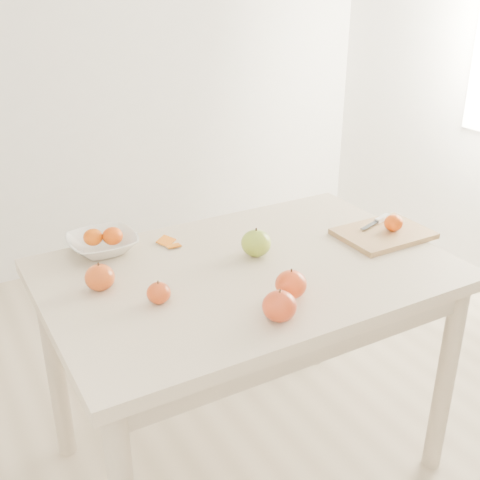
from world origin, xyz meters
TOP-DOWN VIEW (x-y plane):
  - ground at (0.00, 0.00)m, footprint 3.50×3.50m
  - table at (0.00, 0.00)m, footprint 1.20×0.80m
  - cutting_board at (0.51, -0.03)m, footprint 0.30×0.22m
  - board_tangerine at (0.54, -0.04)m, footprint 0.06×0.06m
  - fruit_bowl at (-0.34, 0.32)m, footprint 0.21×0.21m
  - bowl_tangerine_near at (-0.37, 0.33)m, footprint 0.06×0.06m
  - bowl_tangerine_far at (-0.31, 0.30)m, footprint 0.06×0.06m
  - orange_peel_a at (-0.15, 0.28)m, footprint 0.07×0.07m
  - orange_peel_b at (-0.14, 0.24)m, footprint 0.05×0.04m
  - paring_knife at (0.55, 0.04)m, footprint 0.17×0.07m
  - apple_green at (0.06, 0.06)m, footprint 0.09×0.09m
  - apple_red_c at (-0.08, -0.29)m, footprint 0.09×0.09m
  - apple_red_e at (0.01, -0.21)m, footprint 0.09×0.09m
  - apple_red_a at (-0.43, 0.09)m, footprint 0.08×0.08m
  - apple_red_d at (-0.31, -0.06)m, footprint 0.07×0.07m

SIDE VIEW (x-z plane):
  - ground at x=0.00m, z-range 0.00..0.00m
  - table at x=0.00m, z-range 0.28..1.03m
  - orange_peel_a at x=-0.15m, z-range 0.75..0.76m
  - orange_peel_b at x=-0.14m, z-range 0.75..0.76m
  - cutting_board at x=0.51m, z-range 0.75..0.77m
  - paring_knife at x=0.55m, z-range 0.77..0.78m
  - fruit_bowl at x=-0.34m, z-range 0.75..0.80m
  - apple_red_d at x=-0.31m, z-range 0.75..0.81m
  - apple_red_a at x=-0.43m, z-range 0.75..0.83m
  - apple_red_e at x=0.01m, z-range 0.75..0.83m
  - apple_red_c at x=-0.08m, z-range 0.75..0.83m
  - apple_green at x=0.06m, z-range 0.75..0.83m
  - board_tangerine at x=0.54m, z-range 0.77..0.82m
  - bowl_tangerine_near at x=-0.37m, z-range 0.77..0.83m
  - bowl_tangerine_far at x=-0.31m, z-range 0.77..0.83m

